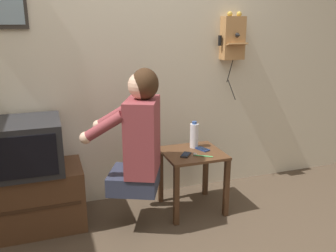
{
  "coord_description": "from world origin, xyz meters",
  "views": [
    {
      "loc": [
        -0.62,
        -1.83,
        1.55
      ],
      "look_at": [
        0.24,
        0.69,
        0.78
      ],
      "focal_mm": 38.0,
      "sensor_mm": 36.0,
      "label": 1
    }
  ],
  "objects_px": {
    "wall_phone_antique": "(233,38)",
    "toothbrush": "(201,156)",
    "person": "(139,136)",
    "water_bottle": "(194,135)",
    "cell_phone_spare": "(202,149)",
    "cell_phone_held": "(186,155)",
    "television": "(29,146)"
  },
  "relations": [
    {
      "from": "cell_phone_spare",
      "to": "toothbrush",
      "type": "height_order",
      "value": "toothbrush"
    },
    {
      "from": "water_bottle",
      "to": "wall_phone_antique",
      "type": "bearing_deg",
      "value": 28.18
    },
    {
      "from": "toothbrush",
      "to": "cell_phone_held",
      "type": "bearing_deg",
      "value": 95.26
    },
    {
      "from": "wall_phone_antique",
      "to": "toothbrush",
      "type": "height_order",
      "value": "wall_phone_antique"
    },
    {
      "from": "wall_phone_antique",
      "to": "cell_phone_held",
      "type": "height_order",
      "value": "wall_phone_antique"
    },
    {
      "from": "person",
      "to": "toothbrush",
      "type": "relative_size",
      "value": 6.75
    },
    {
      "from": "television",
      "to": "person",
      "type": "bearing_deg",
      "value": -19.69
    },
    {
      "from": "wall_phone_antique",
      "to": "toothbrush",
      "type": "distance_m",
      "value": 1.13
    },
    {
      "from": "cell_phone_spare",
      "to": "water_bottle",
      "type": "relative_size",
      "value": 0.59
    },
    {
      "from": "cell_phone_spare",
      "to": "television",
      "type": "bearing_deg",
      "value": 154.86
    },
    {
      "from": "television",
      "to": "cell_phone_spare",
      "type": "distance_m",
      "value": 1.38
    },
    {
      "from": "person",
      "to": "wall_phone_antique",
      "type": "xyz_separation_m",
      "value": [
        1.01,
        0.5,
        0.67
      ]
    },
    {
      "from": "television",
      "to": "toothbrush",
      "type": "xyz_separation_m",
      "value": [
        1.29,
        -0.24,
        -0.15
      ]
    },
    {
      "from": "television",
      "to": "toothbrush",
      "type": "distance_m",
      "value": 1.32
    },
    {
      "from": "water_bottle",
      "to": "cell_phone_spare",
      "type": "bearing_deg",
      "value": -61.25
    },
    {
      "from": "cell_phone_spare",
      "to": "water_bottle",
      "type": "distance_m",
      "value": 0.14
    },
    {
      "from": "person",
      "to": "water_bottle",
      "type": "relative_size",
      "value": 3.97
    },
    {
      "from": "wall_phone_antique",
      "to": "cell_phone_spare",
      "type": "bearing_deg",
      "value": -141.94
    },
    {
      "from": "person",
      "to": "toothbrush",
      "type": "bearing_deg",
      "value": -62.39
    },
    {
      "from": "cell_phone_held",
      "to": "wall_phone_antique",
      "type": "bearing_deg",
      "value": 71.79
    },
    {
      "from": "television",
      "to": "cell_phone_spare",
      "type": "height_order",
      "value": "television"
    },
    {
      "from": "person",
      "to": "television",
      "type": "xyz_separation_m",
      "value": [
        -0.77,
        0.28,
        -0.08
      ]
    },
    {
      "from": "television",
      "to": "toothbrush",
      "type": "bearing_deg",
      "value": -10.68
    },
    {
      "from": "cell_phone_spare",
      "to": "cell_phone_held",
      "type": "bearing_deg",
      "value": -177.25
    },
    {
      "from": "wall_phone_antique",
      "to": "cell_phone_spare",
      "type": "height_order",
      "value": "wall_phone_antique"
    },
    {
      "from": "wall_phone_antique",
      "to": "toothbrush",
      "type": "xyz_separation_m",
      "value": [
        -0.49,
        -0.47,
        -0.9
      ]
    },
    {
      "from": "cell_phone_spare",
      "to": "water_bottle",
      "type": "bearing_deg",
      "value": 97.9
    },
    {
      "from": "cell_phone_held",
      "to": "water_bottle",
      "type": "height_order",
      "value": "water_bottle"
    },
    {
      "from": "person",
      "to": "wall_phone_antique",
      "type": "height_order",
      "value": "wall_phone_antique"
    },
    {
      "from": "cell_phone_held",
      "to": "person",
      "type": "bearing_deg",
      "value": -129.64
    },
    {
      "from": "water_bottle",
      "to": "toothbrush",
      "type": "height_order",
      "value": "water_bottle"
    },
    {
      "from": "cell_phone_spare",
      "to": "toothbrush",
      "type": "bearing_deg",
      "value": -137.71
    }
  ]
}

